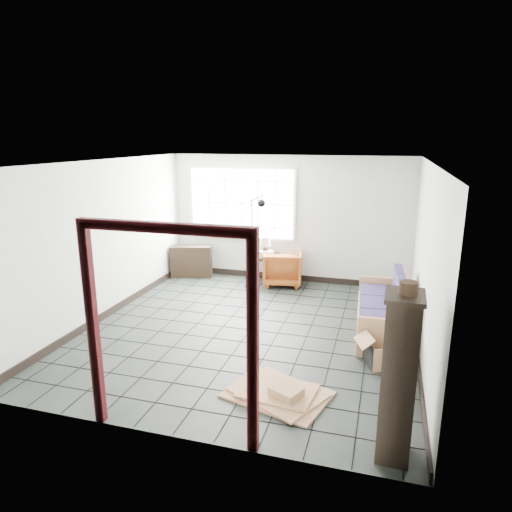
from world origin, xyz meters
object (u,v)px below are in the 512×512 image
(futon_sofa, at_px, (387,313))
(side_table, at_px, (265,260))
(tall_shelf, at_px, (398,376))
(armchair, at_px, (283,266))

(futon_sofa, distance_m, side_table, 3.09)
(side_table, bearing_deg, futon_sofa, -37.45)
(futon_sofa, height_order, tall_shelf, tall_shelf)
(futon_sofa, distance_m, tall_shelf, 2.97)
(futon_sofa, bearing_deg, tall_shelf, -91.14)
(side_table, xyz_separation_m, tall_shelf, (2.55, -4.80, 0.34))
(armchair, relative_size, side_table, 1.30)
(side_table, distance_m, tall_shelf, 5.45)
(side_table, bearing_deg, tall_shelf, -62.01)
(futon_sofa, distance_m, armchair, 2.80)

